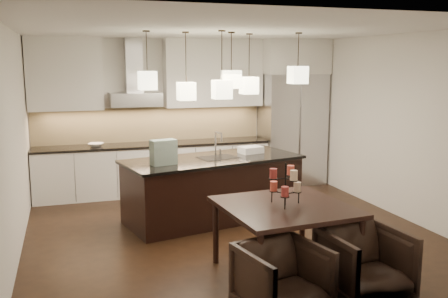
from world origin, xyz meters
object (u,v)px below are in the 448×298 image
object	(u,v)px
dining_table	(284,240)
island_body	(213,190)
refrigerator	(292,129)
armchair_left	(282,280)
armchair_right	(365,264)

from	to	relation	value
dining_table	island_body	bearing A→B (deg)	90.46
island_body	dining_table	world-z (taller)	island_body
refrigerator	island_body	bearing A→B (deg)	-140.40
dining_table	armchair_left	distance (m)	0.93
armchair_right	refrigerator	bearing A→B (deg)	69.37
refrigerator	dining_table	size ratio (longest dim) A/B	1.60
refrigerator	armchair_right	world-z (taller)	refrigerator
island_body	armchair_right	distance (m)	3.05
island_body	dining_table	size ratio (longest dim) A/B	1.92
refrigerator	island_body	distance (m)	2.86
refrigerator	armchair_left	world-z (taller)	refrigerator
armchair_left	armchair_right	world-z (taller)	armchair_right
refrigerator	dining_table	world-z (taller)	refrigerator
dining_table	refrigerator	bearing A→B (deg)	59.33
refrigerator	dining_table	bearing A→B (deg)	-116.32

